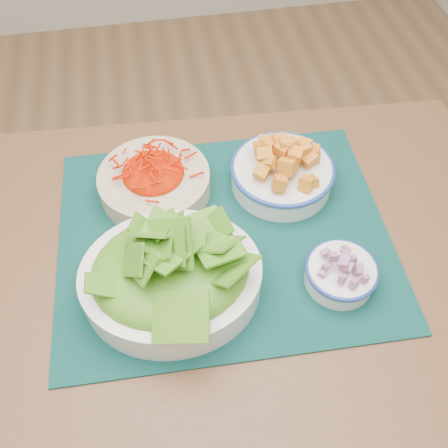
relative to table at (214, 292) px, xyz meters
name	(u,v)px	position (x,y,z in m)	size (l,w,h in m)	color
ground	(167,384)	(-0.14, 0.08, -0.64)	(4.00, 4.00, 0.00)	#A87D51
table	(214,292)	(0.00, 0.00, 0.00)	(1.15, 0.81, 0.75)	brown
placemat	(224,235)	(0.03, 0.05, 0.11)	(0.58, 0.47, 0.00)	black
carrot_bowl	(154,177)	(-0.08, 0.17, 0.15)	(0.25, 0.25, 0.08)	beige
squash_bowl	(283,168)	(0.16, 0.15, 0.16)	(0.20, 0.20, 0.09)	white
lettuce_bowl	(170,272)	(-0.07, -0.05, 0.17)	(0.30, 0.26, 0.12)	white
onion_bowl	(341,271)	(0.20, -0.08, 0.14)	(0.14, 0.14, 0.06)	white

